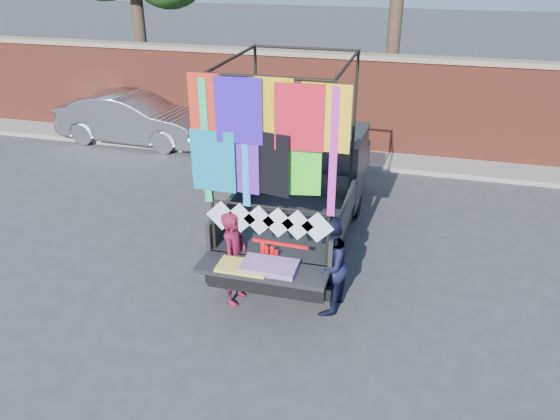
% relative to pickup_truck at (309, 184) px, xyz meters
% --- Properties ---
extents(ground, '(90.00, 90.00, 0.00)m').
position_rel_pickup_truck_xyz_m(ground, '(0.02, -2.42, -0.91)').
color(ground, '#38383A').
rests_on(ground, ground).
extents(brick_wall, '(30.00, 0.45, 2.61)m').
position_rel_pickup_truck_xyz_m(brick_wall, '(0.02, 4.58, 0.42)').
color(brick_wall, brown).
rests_on(brick_wall, ground).
extents(curb, '(30.00, 1.20, 0.12)m').
position_rel_pickup_truck_xyz_m(curb, '(0.02, 3.88, -0.85)').
color(curb, gray).
rests_on(curb, ground).
extents(pickup_truck, '(2.27, 5.69, 3.58)m').
position_rel_pickup_truck_xyz_m(pickup_truck, '(0.00, 0.00, 0.00)').
color(pickup_truck, black).
rests_on(pickup_truck, ground).
extents(sedan, '(4.30, 1.62, 1.40)m').
position_rel_pickup_truck_xyz_m(sedan, '(-5.83, 3.74, -0.20)').
color(sedan, '#A6A9AD').
rests_on(sedan, ground).
extents(woman, '(0.41, 0.59, 1.54)m').
position_rel_pickup_truck_xyz_m(woman, '(-0.55, -2.81, -0.14)').
color(woman, maroon).
rests_on(woman, ground).
extents(man, '(0.70, 0.85, 1.58)m').
position_rel_pickup_truck_xyz_m(man, '(0.88, -2.70, -0.12)').
color(man, black).
rests_on(man, ground).
extents(streamer_bundle, '(0.87, 0.08, 0.61)m').
position_rel_pickup_truck_xyz_m(streamer_bundle, '(0.07, -2.77, 0.01)').
color(streamer_bundle, '#FF0D11').
rests_on(streamer_bundle, ground).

